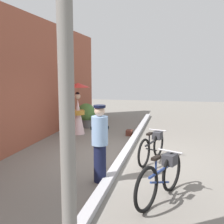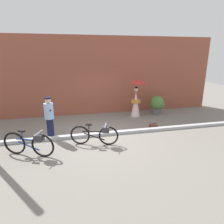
% 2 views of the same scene
% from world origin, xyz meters
% --- Properties ---
extents(ground_plane, '(30.00, 30.00, 0.00)m').
position_xyz_m(ground_plane, '(0.00, 0.00, 0.00)').
color(ground_plane, gray).
extents(building_wall, '(14.00, 0.40, 4.05)m').
position_xyz_m(building_wall, '(0.00, 3.26, 2.02)').
color(building_wall, brown).
rests_on(building_wall, ground_plane).
extents(sidewalk_curb, '(14.00, 0.20, 0.12)m').
position_xyz_m(sidewalk_curb, '(0.00, 0.00, 0.06)').
color(sidewalk_curb, '#B2B2B7').
rests_on(sidewalk_curb, ground_plane).
extents(bicycle_near_officer, '(1.63, 0.76, 0.85)m').
position_xyz_m(bicycle_near_officer, '(-2.35, -1.10, 0.43)').
color(bicycle_near_officer, black).
rests_on(bicycle_near_officer, ground_plane).
extents(bicycle_far_side, '(1.67, 0.62, 0.78)m').
position_xyz_m(bicycle_far_side, '(-0.19, -0.78, 0.40)').
color(bicycle_far_side, black).
rests_on(bicycle_far_side, ground_plane).
extents(person_officer, '(0.34, 0.36, 1.62)m').
position_xyz_m(person_officer, '(-1.82, 0.19, 0.86)').
color(person_officer, '#141938').
rests_on(person_officer, ground_plane).
extents(person_with_parasol, '(0.86, 0.86, 1.89)m').
position_xyz_m(person_with_parasol, '(2.34, 2.16, 0.98)').
color(person_with_parasol, silver).
rests_on(person_with_parasol, ground_plane).
extents(potted_plant_by_door, '(0.77, 0.75, 1.00)m').
position_xyz_m(potted_plant_by_door, '(3.58, 2.23, 0.55)').
color(potted_plant_by_door, '#59595B').
rests_on(potted_plant_by_door, ground_plane).
extents(backpack_on_pavement, '(0.31, 0.22, 0.20)m').
position_xyz_m(backpack_on_pavement, '(2.50, 0.26, 0.10)').
color(backpack_on_pavement, '#592D23').
rests_on(backpack_on_pavement, ground_plane).
extents(utility_pole, '(0.18, 0.18, 4.80)m').
position_xyz_m(utility_pole, '(-4.23, -0.10, 2.40)').
color(utility_pole, slate).
rests_on(utility_pole, ground_plane).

